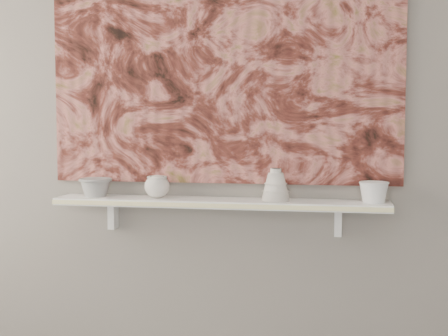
% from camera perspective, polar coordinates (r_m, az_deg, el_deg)
% --- Properties ---
extents(wall_back, '(3.60, 0.00, 3.60)m').
position_cam_1_polar(wall_back, '(2.68, -0.08, 6.34)').
color(wall_back, gray).
rests_on(wall_back, floor).
extents(shelf, '(1.40, 0.18, 0.03)m').
position_cam_1_polar(shelf, '(2.60, -0.45, -3.20)').
color(shelf, white).
rests_on(shelf, wall_back).
extents(shelf_stripe, '(1.40, 0.01, 0.02)m').
position_cam_1_polar(shelf_stripe, '(2.51, -0.84, -3.48)').
color(shelf_stripe, '#FAF0A6').
rests_on(shelf_stripe, shelf).
extents(bracket_left, '(0.03, 0.06, 0.12)m').
position_cam_1_polar(bracket_left, '(2.81, -10.11, -4.26)').
color(bracket_left, white).
rests_on(bracket_left, wall_back).
extents(bracket_right, '(0.03, 0.06, 0.12)m').
position_cam_1_polar(bracket_right, '(2.64, 10.38, -4.83)').
color(bracket_right, white).
rests_on(bracket_right, wall_back).
extents(painting, '(1.50, 0.02, 1.10)m').
position_cam_1_polar(painting, '(2.67, -0.14, 10.42)').
color(painting, '#5E261F').
rests_on(painting, wall_back).
extents(house_motif, '(0.09, 0.00, 0.08)m').
position_cam_1_polar(house_motif, '(2.61, 9.62, 3.73)').
color(house_motif, black).
rests_on(house_motif, painting).
extents(bowl_grey, '(0.18, 0.18, 0.08)m').
position_cam_1_polar(bowl_grey, '(2.75, -11.67, -1.71)').
color(bowl_grey, gray).
rests_on(bowl_grey, shelf).
extents(cup_cream, '(0.12, 0.12, 0.10)m').
position_cam_1_polar(cup_cream, '(2.66, -6.14, -1.69)').
color(cup_cream, silver).
rests_on(cup_cream, shelf).
extents(bell_vessel, '(0.16, 0.16, 0.13)m').
position_cam_1_polar(bell_vessel, '(2.56, 4.75, -1.51)').
color(bell_vessel, beige).
rests_on(bell_vessel, shelf).
extents(bowl_white, '(0.16, 0.16, 0.09)m').
position_cam_1_polar(bowl_white, '(2.56, 13.54, -2.15)').
color(bowl_white, white).
rests_on(bowl_white, shelf).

